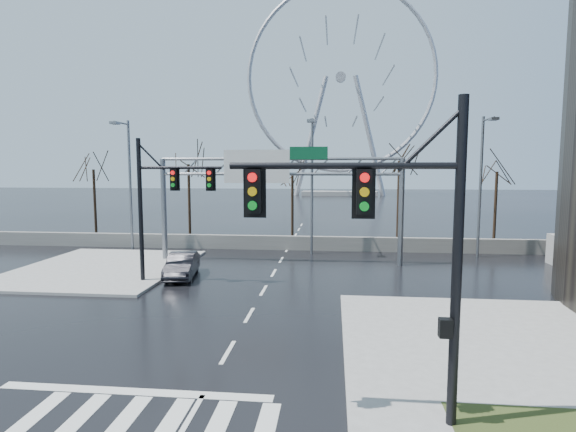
# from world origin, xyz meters

# --- Properties ---
(ground) EXTENTS (260.00, 260.00, 0.00)m
(ground) POSITION_xyz_m (0.00, 0.00, 0.00)
(ground) COLOR black
(ground) RESTS_ON ground
(sidewalk_right_ext) EXTENTS (12.00, 10.00, 0.15)m
(sidewalk_right_ext) POSITION_xyz_m (10.00, 2.00, 0.07)
(sidewalk_right_ext) COLOR gray
(sidewalk_right_ext) RESTS_ON ground
(sidewalk_far) EXTENTS (10.00, 12.00, 0.15)m
(sidewalk_far) POSITION_xyz_m (-11.00, 12.00, 0.07)
(sidewalk_far) COLOR gray
(sidewalk_far) RESTS_ON ground
(barrier_wall) EXTENTS (52.00, 0.50, 1.10)m
(barrier_wall) POSITION_xyz_m (0.00, 20.00, 0.55)
(barrier_wall) COLOR slate
(barrier_wall) RESTS_ON ground
(signal_mast_near) EXTENTS (5.52, 0.41, 8.00)m
(signal_mast_near) POSITION_xyz_m (5.14, -4.04, 4.87)
(signal_mast_near) COLOR black
(signal_mast_near) RESTS_ON ground
(signal_mast_far) EXTENTS (4.72, 0.41, 8.00)m
(signal_mast_far) POSITION_xyz_m (-5.87, 8.96, 4.83)
(signal_mast_far) COLOR black
(signal_mast_far) RESTS_ON ground
(sign_gantry) EXTENTS (16.36, 0.40, 7.60)m
(sign_gantry) POSITION_xyz_m (-0.38, 14.96, 5.18)
(sign_gantry) COLOR slate
(sign_gantry) RESTS_ON ground
(streetlight_left) EXTENTS (0.50, 2.55, 10.00)m
(streetlight_left) POSITION_xyz_m (-12.00, 18.16, 5.89)
(streetlight_left) COLOR slate
(streetlight_left) RESTS_ON ground
(streetlight_mid) EXTENTS (0.50, 2.55, 10.00)m
(streetlight_mid) POSITION_xyz_m (2.00, 18.16, 5.89)
(streetlight_mid) COLOR slate
(streetlight_mid) RESTS_ON ground
(streetlight_right) EXTENTS (0.50, 2.55, 10.00)m
(streetlight_right) POSITION_xyz_m (14.00, 18.16, 5.89)
(streetlight_right) COLOR slate
(streetlight_right) RESTS_ON ground
(tree_far_left) EXTENTS (3.50, 3.50, 7.00)m
(tree_far_left) POSITION_xyz_m (-18.00, 24.00, 5.57)
(tree_far_left) COLOR black
(tree_far_left) RESTS_ON ground
(tree_left) EXTENTS (3.75, 3.75, 7.50)m
(tree_left) POSITION_xyz_m (-9.00, 23.50, 5.98)
(tree_left) COLOR black
(tree_left) RESTS_ON ground
(tree_center) EXTENTS (3.25, 3.25, 6.50)m
(tree_center) POSITION_xyz_m (0.00, 24.50, 5.17)
(tree_center) COLOR black
(tree_center) RESTS_ON ground
(tree_right) EXTENTS (3.90, 3.90, 7.80)m
(tree_right) POSITION_xyz_m (9.00, 23.50, 6.22)
(tree_right) COLOR black
(tree_right) RESTS_ON ground
(tree_far_right) EXTENTS (3.40, 3.40, 6.80)m
(tree_far_right) POSITION_xyz_m (17.00, 24.00, 5.41)
(tree_far_right) COLOR black
(tree_far_right) RESTS_ON ground
(ferris_wheel) EXTENTS (45.00, 6.00, 50.91)m
(ferris_wheel) POSITION_xyz_m (5.00, 95.00, 26.13)
(ferris_wheel) COLOR gray
(ferris_wheel) RESTS_ON ground
(car) EXTENTS (2.15, 4.49, 1.42)m
(car) POSITION_xyz_m (-5.21, 10.38, 0.71)
(car) COLOR black
(car) RESTS_ON ground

